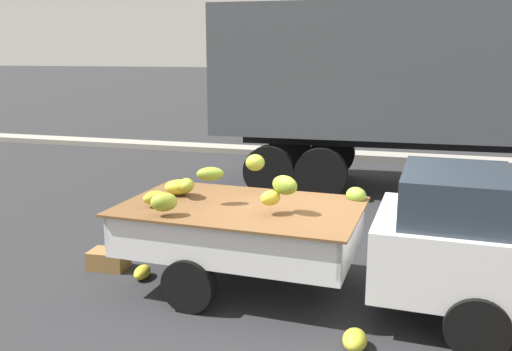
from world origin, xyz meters
TOP-DOWN VIEW (x-y plane):
  - ground at (0.00, 0.00)m, footprint 220.00×220.00m
  - curb_strip at (0.00, 9.27)m, footprint 80.00×0.80m
  - pickup_truck at (1.26, -0.17)m, footprint 5.33×2.08m
  - semi_trailer at (2.89, 5.83)m, footprint 12.10×3.09m
  - fallen_banana_bunch_near_tailgate at (-2.20, -0.21)m, footprint 0.25×0.38m
  - fallen_banana_bunch_by_wheel at (0.73, -1.23)m, footprint 0.27×0.38m
  - produce_crate at (-2.81, -0.03)m, footprint 0.54×0.39m

SIDE VIEW (x-z plane):
  - ground at x=0.00m, z-range 0.00..0.00m
  - curb_strip at x=0.00m, z-range 0.00..0.16m
  - fallen_banana_bunch_near_tailgate at x=-2.20m, z-range 0.00..0.17m
  - fallen_banana_bunch_by_wheel at x=0.73m, z-range 0.00..0.20m
  - produce_crate at x=-2.81m, z-range 0.00..0.26m
  - pickup_truck at x=1.26m, z-range 0.03..1.73m
  - semi_trailer at x=2.89m, z-range 0.57..4.52m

